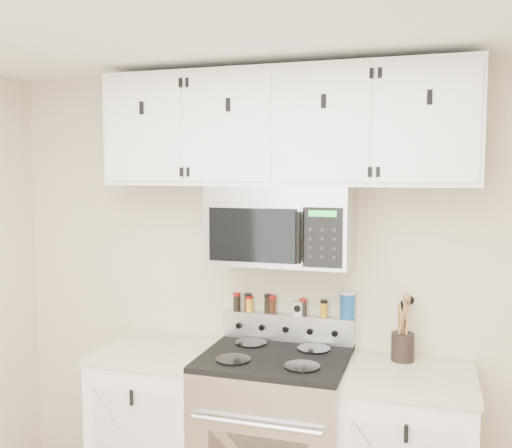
{
  "coord_description": "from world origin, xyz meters",
  "views": [
    {
      "loc": [
        0.77,
        -1.41,
        1.91
      ],
      "look_at": [
        -0.11,
        1.45,
        1.64
      ],
      "focal_mm": 40.0,
      "sensor_mm": 36.0,
      "label": 1
    }
  ],
  "objects_px": {
    "utensil_crock": "(403,344)",
    "range": "(275,439)",
    "microwave": "(282,225)",
    "salt_canister": "(347,305)"
  },
  "relations": [
    {
      "from": "utensil_crock",
      "to": "range",
      "type": "bearing_deg",
      "value": -163.25
    },
    {
      "from": "microwave",
      "to": "salt_canister",
      "type": "xyz_separation_m",
      "value": [
        0.34,
        0.16,
        -0.45
      ]
    },
    {
      "from": "microwave",
      "to": "salt_canister",
      "type": "relative_size",
      "value": 5.05
    },
    {
      "from": "utensil_crock",
      "to": "salt_canister",
      "type": "distance_m",
      "value": 0.36
    },
    {
      "from": "range",
      "to": "microwave",
      "type": "height_order",
      "value": "microwave"
    },
    {
      "from": "microwave",
      "to": "utensil_crock",
      "type": "bearing_deg",
      "value": 5.98
    },
    {
      "from": "range",
      "to": "microwave",
      "type": "xyz_separation_m",
      "value": [
        0.0,
        0.13,
        1.14
      ]
    },
    {
      "from": "range",
      "to": "utensil_crock",
      "type": "distance_m",
      "value": 0.85
    },
    {
      "from": "utensil_crock",
      "to": "salt_canister",
      "type": "bearing_deg",
      "value": 163.93
    },
    {
      "from": "salt_canister",
      "to": "microwave",
      "type": "bearing_deg",
      "value": -155.39
    }
  ]
}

